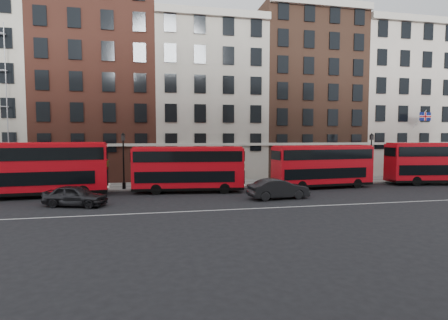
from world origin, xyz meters
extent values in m
plane|color=black|center=(0.00, 0.00, 0.00)|extent=(120.00, 120.00, 0.00)
cube|color=slate|center=(0.00, 10.50, 0.07)|extent=(80.00, 5.00, 0.15)
cube|color=gray|center=(0.00, 8.00, 0.08)|extent=(80.00, 0.30, 0.16)
cube|color=white|center=(0.00, -2.00, 0.01)|extent=(70.00, 0.12, 0.01)
cube|color=brown|center=(-12.80, 18.00, 11.00)|extent=(12.80, 10.00, 22.00)
cube|color=#A6A293|center=(0.00, 18.00, 9.50)|extent=(12.80, 10.00, 19.00)
cube|color=beige|center=(0.00, 12.75, 18.60)|extent=(12.80, 0.50, 0.80)
cube|color=brown|center=(12.80, 18.00, 10.50)|extent=(12.80, 10.00, 21.00)
cube|color=beige|center=(12.80, 12.75, 20.60)|extent=(12.80, 0.50, 0.80)
cube|color=#BEB3A4|center=(25.60, 18.00, 10.00)|extent=(12.80, 10.00, 20.00)
cube|color=beige|center=(25.60, 12.75, 19.60)|extent=(12.80, 0.50, 0.80)
cube|color=red|center=(-16.19, 6.03, 2.42)|extent=(11.11, 3.41, 4.12)
cube|color=black|center=(-16.19, 6.03, 0.49)|extent=(11.11, 3.45, 0.25)
cube|color=black|center=(-16.50, 6.01, 1.72)|extent=(9.87, 3.40, 1.09)
cube|color=black|center=(-16.19, 6.03, 3.70)|extent=(10.70, 3.46, 1.04)
cube|color=red|center=(-16.19, 6.03, 4.53)|extent=(10.78, 3.18, 0.19)
cube|color=black|center=(-10.69, 6.44, 1.62)|extent=(0.25, 2.29, 1.36)
cube|color=black|center=(-10.69, 6.44, 2.73)|extent=(0.23, 1.98, 0.44)
cylinder|color=black|center=(-12.57, 5.13, 0.52)|extent=(1.06, 0.37, 1.04)
cylinder|color=black|center=(-12.74, 7.46, 0.52)|extent=(1.06, 0.37, 1.04)
cylinder|color=black|center=(-19.40, 6.97, 0.52)|extent=(1.06, 0.37, 1.04)
cube|color=red|center=(-3.63, 6.03, 2.19)|extent=(10.10, 3.40, 3.73)
cube|color=black|center=(-3.63, 6.03, 0.44)|extent=(10.10, 3.44, 0.23)
cube|color=black|center=(-3.92, 6.06, 1.56)|extent=(8.98, 3.35, 0.99)
cube|color=black|center=(-3.63, 6.03, 3.35)|extent=(9.73, 3.44, 0.94)
cube|color=red|center=(-3.63, 6.03, 4.10)|extent=(9.80, 3.18, 0.17)
cube|color=black|center=(1.33, 5.50, 1.46)|extent=(0.30, 2.07, 1.23)
cube|color=black|center=(1.33, 5.50, 2.47)|extent=(0.27, 1.79, 0.40)
cylinder|color=black|center=(-0.56, 4.64, 0.47)|extent=(0.97, 0.36, 0.94)
cylinder|color=black|center=(-0.33, 6.74, 0.47)|extent=(0.97, 0.36, 0.94)
cylinder|color=black|center=(-6.56, 5.28, 0.47)|extent=(0.97, 0.36, 0.94)
cylinder|color=black|center=(-6.34, 7.38, 0.47)|extent=(0.97, 0.36, 0.94)
cube|color=red|center=(9.61, 6.03, 2.22)|extent=(10.18, 3.21, 3.77)
cube|color=black|center=(9.61, 6.03, 0.45)|extent=(10.18, 3.25, 0.23)
cube|color=black|center=(9.32, 6.01, 1.57)|extent=(9.04, 3.19, 1.00)
cube|color=black|center=(9.61, 6.03, 3.39)|extent=(9.80, 3.25, 0.95)
cube|color=red|center=(9.61, 6.03, 4.15)|extent=(9.88, 2.99, 0.17)
cube|color=black|center=(14.63, 6.45, 1.48)|extent=(0.25, 2.10, 1.24)
cube|color=black|center=(14.63, 6.45, 2.50)|extent=(0.23, 1.81, 0.40)
cylinder|color=black|center=(12.93, 5.24, 0.48)|extent=(0.97, 0.35, 0.95)
cylinder|color=black|center=(12.75, 7.37, 0.48)|extent=(0.97, 0.35, 0.95)
cylinder|color=black|center=(6.84, 4.73, 0.48)|extent=(0.97, 0.35, 0.95)
cylinder|color=black|center=(6.67, 6.86, 0.48)|extent=(0.97, 0.35, 0.95)
cube|color=red|center=(22.86, 6.03, 2.33)|extent=(10.75, 3.89, 3.95)
cube|color=black|center=(22.86, 6.03, 0.47)|extent=(10.75, 3.93, 0.24)
cube|color=black|center=(22.56, 6.07, 1.65)|extent=(9.57, 3.81, 1.05)
cube|color=black|center=(22.86, 6.03, 3.55)|extent=(10.36, 3.92, 1.00)
cube|color=red|center=(22.86, 6.03, 4.35)|extent=(10.42, 3.65, 0.18)
cylinder|color=black|center=(19.73, 5.33, 0.50)|extent=(1.03, 0.41, 1.00)
cylinder|color=black|center=(20.04, 7.55, 0.50)|extent=(1.03, 0.41, 1.00)
imported|color=#232326|center=(-12.43, 1.48, 0.78)|extent=(4.93, 3.21, 1.56)
imported|color=black|center=(3.28, 1.37, 0.82)|extent=(5.14, 2.22, 1.64)
cylinder|color=black|center=(-9.51, 8.43, 2.45)|extent=(0.14, 0.14, 4.60)
cylinder|color=black|center=(-9.51, 8.43, 0.45)|extent=(0.32, 0.32, 0.60)
cube|color=#262626|center=(-9.51, 8.43, 5.00)|extent=(0.32, 0.32, 0.55)
cone|color=black|center=(-9.51, 8.43, 5.35)|extent=(0.44, 0.44, 0.25)
cylinder|color=black|center=(16.72, 8.63, 2.45)|extent=(0.14, 0.14, 4.60)
cylinder|color=black|center=(16.72, 8.63, 0.45)|extent=(0.32, 0.32, 0.60)
cube|color=#262626|center=(16.72, 8.63, 5.00)|extent=(0.32, 0.32, 0.55)
cone|color=black|center=(16.72, 8.63, 5.35)|extent=(0.44, 0.44, 0.25)
cylinder|color=black|center=(22.38, 8.53, 1.45)|extent=(0.12, 0.12, 2.60)
cube|color=black|center=(22.38, 8.38, 3.05)|extent=(0.25, 0.30, 0.75)
sphere|color=red|center=(22.38, 8.21, 3.27)|extent=(0.14, 0.14, 0.14)
sphere|color=#0C9919|center=(22.38, 8.21, 2.83)|extent=(0.14, 0.14, 0.14)
camera|label=1|loc=(-6.85, -25.58, 5.18)|focal=28.00mm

